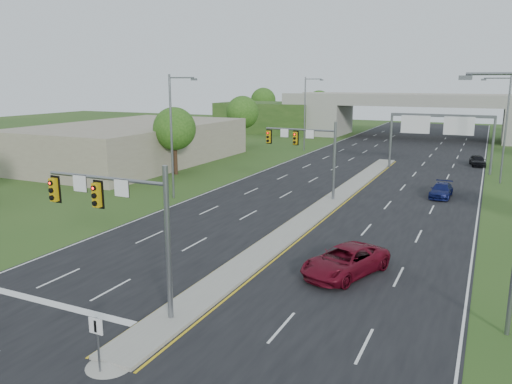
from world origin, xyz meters
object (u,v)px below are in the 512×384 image
at_px(car_far_b, 441,190).
at_px(car_far_c, 478,160).
at_px(sign_gantry, 439,127).
at_px(signal_mast_far, 310,147).
at_px(overpass, 419,119).
at_px(signal_mast_near, 123,213).
at_px(keep_right_sign, 97,336).
at_px(car_far_a, 345,261).

height_order(car_far_b, car_far_c, car_far_c).
relative_size(sign_gantry, car_far_c, 2.92).
xyz_separation_m(signal_mast_far, overpass, (2.26, 55.07, -1.17)).
distance_m(signal_mast_near, car_far_b, 32.83).
bearing_deg(sign_gantry, keep_right_sign, -97.70).
bearing_deg(sign_gantry, overpass, 100.79).
relative_size(signal_mast_near, keep_right_sign, 3.18).
xyz_separation_m(signal_mast_near, car_far_b, (10.80, 30.73, -4.08)).
relative_size(signal_mast_far, car_far_a, 1.23).
relative_size(car_far_a, car_far_c, 1.43).
bearing_deg(car_far_a, keep_right_sign, -92.79).
relative_size(sign_gantry, overpass, 0.14).
bearing_deg(sign_gantry, car_far_c, 54.04).
relative_size(overpass, car_far_c, 20.17).
bearing_deg(signal_mast_far, car_far_a, -64.48).
relative_size(signal_mast_near, sign_gantry, 0.60).
bearing_deg(car_far_c, signal_mast_far, -127.37).
relative_size(signal_mast_near, signal_mast_far, 1.00).
height_order(overpass, car_far_a, overpass).
height_order(sign_gantry, car_far_b, sign_gantry).
xyz_separation_m(sign_gantry, overpass, (-6.68, 35.08, -1.69)).
distance_m(overpass, car_far_b, 50.16).
xyz_separation_m(signal_mast_far, car_far_b, (10.80, 5.73, -4.08)).
distance_m(car_far_b, car_far_c, 20.36).
bearing_deg(car_far_a, signal_mast_near, -111.97).
relative_size(keep_right_sign, overpass, 0.03).
bearing_deg(car_far_c, sign_gantry, -136.26).
relative_size(signal_mast_far, car_far_b, 1.61).
distance_m(signal_mast_far, car_far_a, 18.56).
xyz_separation_m(signal_mast_near, keep_right_sign, (2.26, -4.45, -3.21)).
xyz_separation_m(keep_right_sign, car_far_b, (8.54, 35.19, -0.87)).
xyz_separation_m(overpass, car_far_c, (11.00, -29.13, -2.86)).
bearing_deg(overpass, car_far_a, -85.55).
height_order(signal_mast_near, signal_mast_far, same).
relative_size(signal_mast_far, keep_right_sign, 3.18).
distance_m(signal_mast_far, sign_gantry, 21.91).
bearing_deg(overpass, car_far_c, -69.31).
relative_size(signal_mast_far, overpass, 0.09).
height_order(signal_mast_near, car_far_c, signal_mast_near).
bearing_deg(car_far_a, signal_mast_far, 135.74).
distance_m(keep_right_sign, sign_gantry, 50.04).
height_order(signal_mast_far, car_far_c, signal_mast_far).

